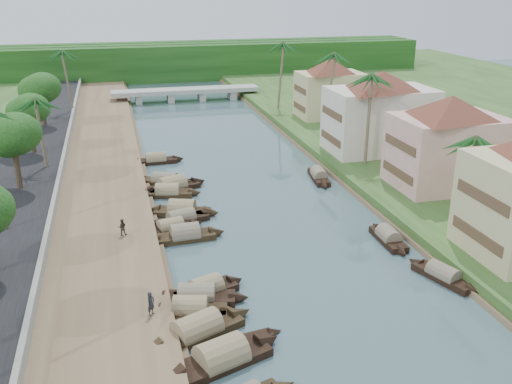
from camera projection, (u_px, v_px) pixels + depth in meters
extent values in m
plane|color=#3E575D|center=(310.00, 279.00, 44.53)|extent=(220.00, 220.00, 0.00)
cube|color=brown|center=(99.00, 202.00, 58.86)|extent=(10.00, 180.00, 0.80)
cube|color=#26481C|center=(407.00, 174.00, 66.86)|extent=(16.00, 180.00, 1.20)
cube|color=black|center=(11.00, 207.00, 56.80)|extent=(8.00, 180.00, 1.40)
cube|color=slate|center=(56.00, 197.00, 57.56)|extent=(0.40, 180.00, 1.10)
cube|color=#10340E|center=(172.00, 64.00, 129.39)|extent=(120.00, 4.00, 8.00)
cube|color=#10340E|center=(169.00, 61.00, 133.93)|extent=(120.00, 4.00, 8.00)
cube|color=#10340E|center=(167.00, 58.00, 138.47)|extent=(120.00, 4.00, 8.00)
cube|color=#9C9C92|center=(186.00, 91.00, 109.21)|extent=(28.00, 4.00, 0.80)
cube|color=#9C9C92|center=(139.00, 99.00, 107.52)|extent=(1.20, 3.50, 1.80)
cube|color=#9C9C92|center=(170.00, 97.00, 108.90)|extent=(1.20, 3.50, 1.80)
cube|color=#9C9C92|center=(201.00, 96.00, 110.28)|extent=(1.20, 3.50, 1.80)
cube|color=#9C9C92|center=(232.00, 94.00, 111.66)|extent=(1.20, 3.50, 1.80)
cube|color=brown|center=(476.00, 235.00, 44.58)|extent=(0.10, 6.40, 0.90)
cube|color=brown|center=(482.00, 197.00, 43.46)|extent=(0.10, 6.40, 0.90)
cube|color=#E3A9A0|center=(447.00, 152.00, 60.12)|extent=(11.00, 8.00, 7.50)
pyramid|color=#5B2A1F|center=(452.00, 106.00, 58.42)|extent=(14.11, 14.11, 2.20)
cube|color=brown|center=(397.00, 173.00, 59.50)|extent=(0.10, 6.40, 0.90)
cube|color=brown|center=(400.00, 145.00, 58.45)|extent=(0.10, 6.40, 0.90)
cube|color=beige|center=(380.00, 120.00, 72.51)|extent=(13.00, 8.00, 8.00)
pyramid|color=#5B2A1F|center=(383.00, 80.00, 70.73)|extent=(15.59, 15.59, 2.20)
cube|color=brown|center=(331.00, 139.00, 71.70)|extent=(0.10, 6.40, 0.90)
cube|color=brown|center=(332.00, 114.00, 70.58)|extent=(0.10, 6.40, 0.90)
cube|color=tan|center=(330.00, 95.00, 91.08)|extent=(10.00, 7.00, 7.00)
pyramid|color=#5B2A1F|center=(331.00, 66.00, 89.47)|extent=(12.62, 12.62, 2.20)
cube|color=brown|center=(299.00, 107.00, 90.53)|extent=(0.10, 5.60, 0.90)
cube|color=brown|center=(300.00, 90.00, 89.55)|extent=(0.10, 5.60, 0.90)
cube|color=black|center=(222.00, 362.00, 34.63)|extent=(6.60, 4.20, 0.70)
cone|color=black|center=(268.00, 341.00, 36.42)|extent=(2.39, 2.49, 2.19)
cone|color=black|center=(170.00, 382.00, 32.79)|extent=(2.39, 2.49, 2.19)
cylinder|color=#8B7558|center=(221.00, 356.00, 34.50)|extent=(5.25, 3.78, 2.31)
cube|color=black|center=(197.00, 334.00, 37.36)|extent=(6.67, 4.43, 0.70)
cone|color=black|center=(241.00, 314.00, 39.39)|extent=(2.41, 2.39, 2.01)
cone|color=black|center=(149.00, 353.00, 35.27)|extent=(2.41, 2.39, 2.01)
cylinder|color=#8B7558|center=(197.00, 329.00, 37.23)|extent=(5.32, 3.89, 2.08)
cube|color=black|center=(197.00, 300.00, 41.33)|extent=(5.82, 3.01, 0.70)
cone|color=black|center=(239.00, 298.00, 41.35)|extent=(1.92, 1.92, 1.78)
cone|color=black|center=(154.00, 299.00, 41.25)|extent=(1.92, 1.92, 1.78)
cylinder|color=#716655|center=(197.00, 295.00, 41.19)|extent=(4.56, 2.77, 1.85)
cube|color=black|center=(191.00, 312.00, 39.74)|extent=(5.30, 2.97, 0.70)
cone|color=black|center=(231.00, 312.00, 39.67)|extent=(1.81, 1.86, 1.69)
cone|color=black|center=(151.00, 311.00, 39.76)|extent=(1.81, 1.86, 1.69)
cylinder|color=#8B7558|center=(190.00, 308.00, 39.61)|extent=(4.17, 2.72, 1.77)
cube|color=black|center=(206.00, 292.00, 42.28)|extent=(5.01, 3.34, 0.70)
cone|color=black|center=(236.00, 281.00, 43.65)|extent=(1.87, 2.01, 1.77)
cone|color=black|center=(175.00, 302.00, 40.86)|extent=(1.87, 2.01, 1.77)
cylinder|color=#8B7558|center=(206.00, 288.00, 42.15)|extent=(4.01, 3.02, 1.88)
cube|color=black|center=(185.00, 238.00, 51.23)|extent=(5.44, 2.22, 0.70)
cone|color=black|center=(217.00, 233.00, 52.04)|extent=(1.66, 1.81, 1.89)
cone|color=black|center=(152.00, 241.00, 50.36)|extent=(1.66, 1.81, 1.89)
cylinder|color=#716655|center=(185.00, 234.00, 51.10)|extent=(4.19, 2.22, 1.99)
cube|color=black|center=(171.00, 230.00, 52.85)|extent=(4.97, 2.67, 0.70)
cone|color=black|center=(197.00, 223.00, 54.03)|extent=(1.66, 1.65, 1.50)
cone|color=black|center=(143.00, 235.00, 51.62)|extent=(1.66, 1.65, 1.50)
cylinder|color=#8B7558|center=(171.00, 226.00, 52.72)|extent=(3.91, 2.44, 1.55)
cube|color=black|center=(182.00, 213.00, 56.71)|extent=(5.76, 3.71, 0.70)
cone|color=black|center=(212.00, 213.00, 56.41)|extent=(2.10, 2.24, 1.98)
cone|color=black|center=(153.00, 211.00, 56.94)|extent=(2.10, 2.24, 1.98)
cylinder|color=#8B7558|center=(182.00, 209.00, 56.57)|extent=(4.58, 3.35, 2.09)
cube|color=black|center=(181.00, 221.00, 54.76)|extent=(5.57, 3.06, 0.70)
cone|color=black|center=(209.00, 214.00, 56.16)|extent=(1.87, 1.81, 1.60)
cone|color=black|center=(152.00, 227.00, 53.30)|extent=(1.87, 1.81, 1.60)
cylinder|color=#716655|center=(181.00, 217.00, 54.63)|extent=(4.38, 2.76, 1.65)
cube|color=black|center=(168.00, 194.00, 61.57)|extent=(5.55, 2.72, 0.70)
cone|color=black|center=(195.00, 193.00, 61.70)|extent=(1.80, 1.83, 1.74)
cone|color=black|center=(140.00, 194.00, 61.38)|extent=(1.80, 1.83, 1.74)
cylinder|color=#8B7558|center=(167.00, 191.00, 61.43)|extent=(4.33, 2.55, 1.81)
cube|color=black|center=(173.00, 188.00, 63.38)|extent=(6.33, 3.85, 0.70)
cone|color=black|center=(199.00, 182.00, 65.04)|extent=(2.23, 2.30, 2.04)
cone|color=black|center=(145.00, 193.00, 61.67)|extent=(2.23, 2.30, 2.04)
cylinder|color=#8B7558|center=(173.00, 185.00, 63.25)|extent=(5.01, 3.48, 2.13)
cube|color=black|center=(165.00, 183.00, 65.17)|extent=(5.99, 3.98, 0.70)
cone|color=black|center=(192.00, 184.00, 64.55)|extent=(2.12, 2.03, 1.66)
cone|color=black|center=(138.00, 180.00, 65.73)|extent=(2.12, 2.03, 1.66)
cylinder|color=#716655|center=(165.00, 179.00, 65.03)|extent=(4.77, 3.45, 1.69)
cube|color=black|center=(156.00, 162.00, 72.64)|extent=(5.31, 1.83, 0.70)
cone|color=black|center=(179.00, 159.00, 73.35)|extent=(1.55, 1.58, 1.71)
cone|color=black|center=(133.00, 163.00, 71.87)|extent=(1.55, 1.58, 1.71)
cylinder|color=#8B7558|center=(156.00, 159.00, 72.51)|extent=(4.06, 1.87, 1.78)
cube|color=black|center=(443.00, 278.00, 44.33)|extent=(3.11, 5.44, 0.70)
cone|color=black|center=(414.00, 262.00, 46.59)|extent=(1.75, 1.84, 1.51)
cone|color=black|center=(475.00, 293.00, 42.02)|extent=(1.75, 1.84, 1.51)
cylinder|color=#716655|center=(444.00, 274.00, 44.20)|extent=(2.76, 4.29, 1.55)
cube|color=black|center=(388.00, 240.00, 50.82)|extent=(1.68, 5.02, 0.70)
cone|color=black|center=(375.00, 227.00, 53.32)|extent=(1.45, 1.46, 1.59)
cone|color=black|center=(403.00, 253.00, 48.26)|extent=(1.45, 1.46, 1.59)
cylinder|color=#716655|center=(389.00, 236.00, 50.69)|extent=(1.72, 3.84, 1.65)
cube|color=black|center=(319.00, 178.00, 66.73)|extent=(2.33, 5.74, 0.70)
cone|color=black|center=(313.00, 169.00, 69.59)|extent=(1.64, 1.76, 1.62)
cone|color=black|center=(325.00, 186.00, 63.82)|extent=(1.64, 1.76, 1.62)
cylinder|color=#716655|center=(319.00, 175.00, 66.60)|extent=(2.21, 4.45, 1.66)
cube|color=black|center=(244.00, 340.00, 36.88)|extent=(4.09, 1.49, 0.35)
cone|color=black|center=(275.00, 332.00, 37.70)|extent=(1.13, 1.03, 0.89)
cone|color=black|center=(211.00, 348.00, 36.05)|extent=(1.13, 1.03, 0.89)
cube|color=black|center=(149.00, 192.00, 62.56)|extent=(3.76, 2.73, 0.35)
cone|color=black|center=(167.00, 194.00, 61.94)|extent=(1.25, 1.18, 0.79)
cone|color=black|center=(131.00, 190.00, 63.18)|extent=(1.25, 1.18, 0.79)
cylinder|color=brown|center=(468.00, 182.00, 50.22)|extent=(0.75, 0.36, 8.05)
sphere|color=#1B521E|center=(474.00, 140.00, 48.87)|extent=(3.20, 3.20, 3.20)
cylinder|color=brown|center=(368.00, 120.00, 66.55)|extent=(0.46, 0.36, 10.70)
sphere|color=#1B521E|center=(371.00, 76.00, 64.75)|extent=(3.20, 3.20, 3.20)
cylinder|color=brown|center=(327.00, 93.00, 81.38)|extent=(1.75, 0.36, 11.14)
sphere|color=#1B521E|center=(328.00, 55.00, 79.50)|extent=(3.20, 3.20, 3.20)
cylinder|color=brown|center=(42.00, 133.00, 65.45)|extent=(0.68, 0.36, 7.99)
sphere|color=#1B521E|center=(37.00, 100.00, 64.11)|extent=(3.20, 3.20, 3.20)
cylinder|color=brown|center=(279.00, 76.00, 96.49)|extent=(1.19, 0.36, 10.89)
sphere|color=#1B521E|center=(280.00, 44.00, 94.66)|extent=(3.20, 3.20, 3.20)
cylinder|color=brown|center=(69.00, 81.00, 93.74)|extent=(1.13, 0.36, 9.76)
sphere|color=#1B521E|center=(65.00, 52.00, 92.10)|extent=(3.20, 3.20, 3.20)
cylinder|color=#4D3B2C|center=(18.00, 170.00, 59.34)|extent=(0.60, 0.60, 3.95)
ellipsoid|color=#10340E|center=(12.00, 135.00, 58.02)|extent=(5.18, 5.18, 4.26)
cylinder|color=#4D3B2C|center=(32.00, 138.00, 71.77)|extent=(0.60, 0.60, 3.73)
ellipsoid|color=#10340E|center=(28.00, 110.00, 70.52)|extent=(4.60, 4.60, 3.78)
cylinder|color=#4D3B2C|center=(43.00, 113.00, 85.23)|extent=(0.60, 0.60, 3.76)
ellipsoid|color=#10340E|center=(40.00, 89.00, 83.98)|extent=(5.35, 5.35, 4.40)
cylinder|color=#4D3B2C|center=(413.00, 136.00, 74.58)|extent=(0.60, 0.60, 3.19)
ellipsoid|color=#10340E|center=(415.00, 113.00, 73.52)|extent=(4.73, 4.73, 3.89)
imported|color=#24252B|center=(151.00, 304.00, 38.12)|extent=(0.72, 0.73, 1.69)
imported|color=#2E2520|center=(122.00, 227.00, 50.09)|extent=(0.78, 0.63, 1.52)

